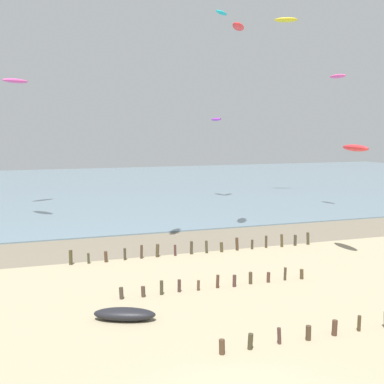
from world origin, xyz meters
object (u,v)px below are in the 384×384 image
at_px(kite_aloft_1, 355,148).
at_px(grounded_kite, 125,314).
at_px(kite_aloft_9, 286,20).
at_px(kite_aloft_4, 338,76).
at_px(kite_aloft_3, 221,13).
at_px(kite_aloft_2, 216,119).
at_px(kite_aloft_0, 15,81).
at_px(kite_aloft_5, 238,27).

bearing_deg(kite_aloft_1, grounded_kite, 114.98).
bearing_deg(grounded_kite, kite_aloft_9, -104.86).
xyz_separation_m(grounded_kite, kite_aloft_4, (26.21, 22.34, 13.05)).
bearing_deg(kite_aloft_9, kite_aloft_3, 44.77).
height_order(kite_aloft_2, kite_aloft_3, kite_aloft_3).
height_order(grounded_kite, kite_aloft_1, kite_aloft_1).
relative_size(kite_aloft_1, kite_aloft_2, 1.21).
xyz_separation_m(kite_aloft_1, kite_aloft_4, (10.06, 16.30, 6.33)).
xyz_separation_m(kite_aloft_0, kite_aloft_5, (15.30, -20.75, 2.56)).
xyz_separation_m(kite_aloft_4, kite_aloft_5, (-14.36, -7.89, 2.32)).
relative_size(kite_aloft_2, kite_aloft_5, 0.85).
distance_m(kite_aloft_1, kite_aloft_2, 28.77).
height_order(grounded_kite, kite_aloft_9, kite_aloft_9).
distance_m(grounded_kite, kite_aloft_0, 37.63).
bearing_deg(kite_aloft_9, kite_aloft_4, 109.80).
relative_size(grounded_kite, kite_aloft_4, 1.22).
xyz_separation_m(grounded_kite, kite_aloft_1, (16.15, 6.05, 6.72)).
bearing_deg(kite_aloft_5, grounded_kite, 170.48).
relative_size(grounded_kite, kite_aloft_3, 1.17).
height_order(grounded_kite, kite_aloft_5, kite_aloft_5).
relative_size(kite_aloft_2, kite_aloft_4, 0.98).
bearing_deg(kite_aloft_1, kite_aloft_3, 2.07).
distance_m(kite_aloft_3, kite_aloft_9, 10.57).
distance_m(kite_aloft_4, kite_aloft_9, 13.96).
relative_size(kite_aloft_4, kite_aloft_9, 0.81).
bearing_deg(kite_aloft_3, kite_aloft_4, 96.52).
height_order(kite_aloft_3, kite_aloft_9, kite_aloft_9).
bearing_deg(grounded_kite, kite_aloft_4, -115.96).
xyz_separation_m(kite_aloft_0, kite_aloft_3, (20.61, -5.02, 7.19)).
relative_size(kite_aloft_4, kite_aloft_5, 0.86).
distance_m(kite_aloft_3, kite_aloft_5, 17.24).
distance_m(kite_aloft_0, kite_aloft_2, 22.24).
distance_m(grounded_kite, kite_aloft_5, 24.20).
bearing_deg(kite_aloft_0, kite_aloft_3, -45.74).
relative_size(kite_aloft_0, kite_aloft_9, 1.07).
distance_m(grounded_kite, kite_aloft_9, 48.09).
bearing_deg(kite_aloft_0, kite_aloft_5, -85.65).
bearing_deg(kite_aloft_1, kite_aloft_9, -16.76).
relative_size(kite_aloft_3, kite_aloft_4, 1.04).
bearing_deg(kite_aloft_3, kite_aloft_0, -56.25).
bearing_deg(grounded_kite, kite_aloft_5, -105.75).
distance_m(kite_aloft_5, kite_aloft_9, 25.29).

